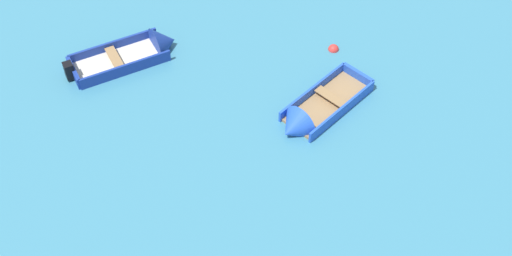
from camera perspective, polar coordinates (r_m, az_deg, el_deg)
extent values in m
cube|color=#99754C|center=(25.84, 6.07, 2.03)|extent=(3.33, 3.73, 0.12)
cube|color=blue|center=(25.42, 7.39, 1.46)|extent=(2.40, 3.05, 0.49)
cube|color=blue|center=(26.02, 4.84, 3.13)|extent=(2.40, 3.05, 0.49)
cube|color=blue|center=(26.84, 8.69, 4.40)|extent=(1.25, 1.01, 0.49)
cone|color=blue|center=(24.62, 3.17, -0.04)|extent=(1.66, 1.56, 1.43)
cube|color=#937047|center=(25.76, 6.40, 2.68)|extent=(1.29, 1.13, 0.03)
cube|color=beige|center=(27.98, -11.52, 5.59)|extent=(3.85, 3.22, 0.13)
cube|color=navy|center=(28.42, -12.10, 6.82)|extent=(3.24, 2.16, 0.52)
cube|color=navy|center=(27.28, -11.04, 4.91)|extent=(3.24, 2.16, 0.52)
cube|color=navy|center=(27.62, -15.27, 4.58)|extent=(0.97, 1.37, 0.52)
cone|color=navy|center=(28.20, -7.80, 7.23)|extent=(1.55, 1.73, 1.50)
cube|color=#937047|center=(27.75, -11.99, 5.91)|extent=(1.09, 1.39, 0.03)
cube|color=black|center=(27.49, -15.66, 4.74)|extent=(0.52, 0.53, 0.73)
sphere|color=red|center=(28.24, 6.62, 6.68)|extent=(0.45, 0.45, 0.45)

